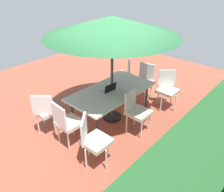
# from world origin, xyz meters

# --- Properties ---
(ground_plane) EXTENTS (10.00, 10.00, 0.02)m
(ground_plane) POSITION_xyz_m (0.00, 0.00, -0.01)
(ground_plane) COLOR #9E4C38
(hedge_row) EXTENTS (6.30, 0.93, 1.09)m
(hedge_row) POSITION_xyz_m (0.00, 2.35, 0.54)
(hedge_row) COLOR #235628
(hedge_row) RESTS_ON ground_plane
(dining_table) EXTENTS (2.06, 1.07, 0.76)m
(dining_table) POSITION_xyz_m (0.00, 0.00, 0.71)
(dining_table) COLOR silver
(dining_table) RESTS_ON ground_plane
(patio_umbrella) EXTENTS (2.76, 2.76, 2.39)m
(patio_umbrella) POSITION_xyz_m (0.00, 0.00, 2.18)
(patio_umbrella) COLOR #4C4C4C
(patio_umbrella) RESTS_ON ground_plane
(chair_southeast) EXTENTS (0.59, 0.58, 0.98)m
(chair_southeast) POSITION_xyz_m (1.32, -0.71, 0.55)
(chair_southeast) COLOR beige
(chair_southeast) RESTS_ON ground_plane
(chair_northeast) EXTENTS (0.58, 0.58, 0.98)m
(chair_northeast) POSITION_xyz_m (1.30, 0.71, 0.55)
(chair_northeast) COLOR beige
(chair_northeast) RESTS_ON ground_plane
(chair_west) EXTENTS (0.49, 0.48, 0.98)m
(chair_west) POSITION_xyz_m (-1.33, -0.01, 0.55)
(chair_west) COLOR beige
(chair_west) RESTS_ON ground_plane
(chair_southwest) EXTENTS (0.58, 0.59, 0.98)m
(chair_southwest) POSITION_xyz_m (-1.31, -0.72, 0.55)
(chair_southwest) COLOR beige
(chair_southwest) RESTS_ON ground_plane
(chair_east) EXTENTS (0.48, 0.47, 0.98)m
(chair_east) POSITION_xyz_m (1.29, -0.04, 0.55)
(chair_east) COLOR beige
(chair_east) RESTS_ON ground_plane
(chair_northwest) EXTENTS (0.59, 0.59, 0.98)m
(chair_northwest) POSITION_xyz_m (-1.33, 0.70, 0.55)
(chair_northwest) COLOR beige
(chair_northwest) RESTS_ON ground_plane
(chair_north) EXTENTS (0.48, 0.49, 0.98)m
(chair_north) POSITION_xyz_m (0.02, 0.71, 0.55)
(chair_north) COLOR beige
(chair_north) RESTS_ON ground_plane
(laptop) EXTENTS (0.35, 0.28, 0.21)m
(laptop) POSITION_xyz_m (0.09, -0.02, 0.81)
(laptop) COLOR #B7B7BC
(laptop) RESTS_ON dining_table
(cup) EXTENTS (0.08, 0.08, 0.10)m
(cup) POSITION_xyz_m (-0.18, 0.21, 0.81)
(cup) COLOR white
(cup) RESTS_ON dining_table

